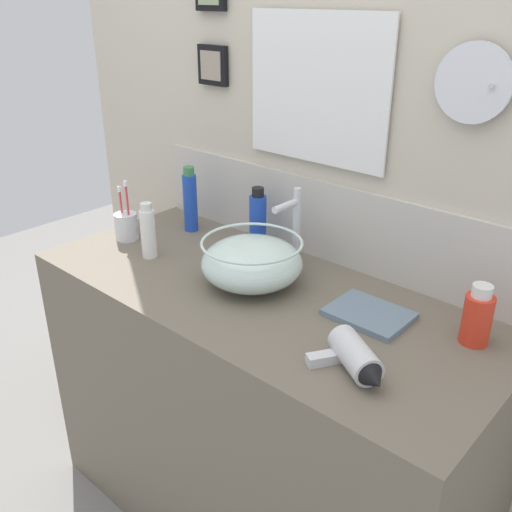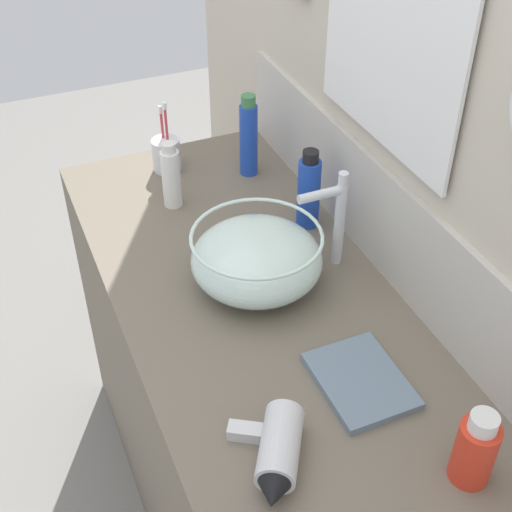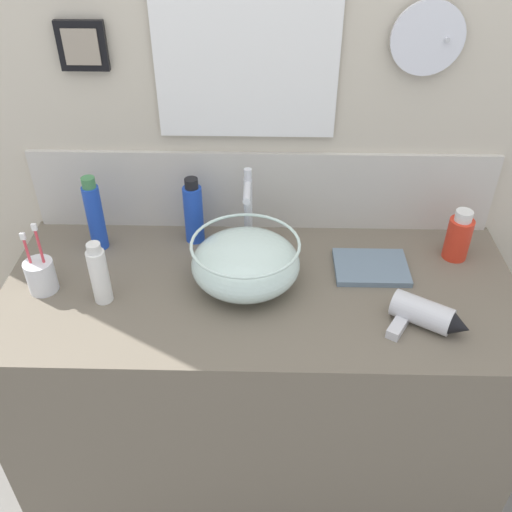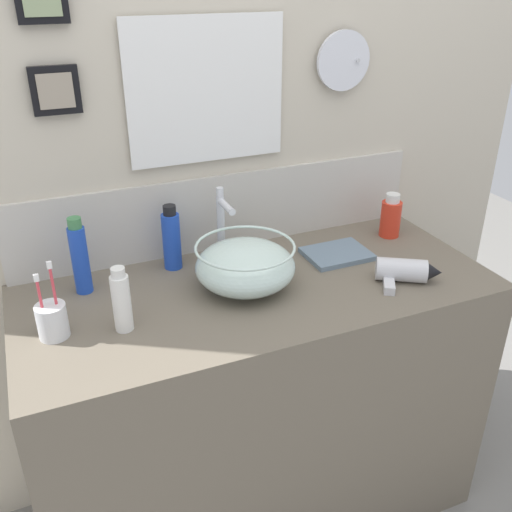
% 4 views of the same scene
% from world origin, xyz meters
% --- Properties ---
extents(vanity_counter, '(1.35, 0.59, 0.88)m').
position_xyz_m(vanity_counter, '(0.00, 0.00, 0.44)').
color(vanity_counter, '#6B6051').
rests_on(vanity_counter, ground).
extents(back_panel, '(2.24, 0.09, 2.46)m').
position_xyz_m(back_panel, '(-0.00, 0.32, 1.23)').
color(back_panel, beige).
rests_on(back_panel, ground).
extents(glass_bowl_sink, '(0.28, 0.28, 0.13)m').
position_xyz_m(glass_bowl_sink, '(-0.04, 0.01, 0.94)').
color(glass_bowl_sink, silver).
rests_on(glass_bowl_sink, vanity_counter).
extents(faucet, '(0.02, 0.11, 0.23)m').
position_xyz_m(faucet, '(-0.04, 0.20, 1.01)').
color(faucet, silver).
rests_on(faucet, vanity_counter).
extents(hair_drier, '(0.21, 0.15, 0.07)m').
position_xyz_m(hair_drier, '(0.40, -0.14, 0.91)').
color(hair_drier, silver).
rests_on(hair_drier, vanity_counter).
extents(toothbrush_cup, '(0.07, 0.07, 0.20)m').
position_xyz_m(toothbrush_cup, '(-0.56, -0.02, 0.92)').
color(toothbrush_cup, silver).
rests_on(toothbrush_cup, vanity_counter).
extents(shampoo_bottle, '(0.05, 0.05, 0.17)m').
position_xyz_m(shampoo_bottle, '(-0.40, -0.06, 0.96)').
color(shampoo_bottle, white).
rests_on(shampoo_bottle, vanity_counter).
extents(spray_bottle, '(0.05, 0.05, 0.20)m').
position_xyz_m(spray_bottle, '(-0.19, 0.21, 0.97)').
color(spray_bottle, blue).
rests_on(spray_bottle, vanity_counter).
extents(lotion_bottle, '(0.07, 0.07, 0.15)m').
position_xyz_m(lotion_bottle, '(0.54, 0.15, 0.94)').
color(lotion_bottle, red).
rests_on(lotion_bottle, vanity_counter).
extents(soap_dispenser, '(0.05, 0.05, 0.22)m').
position_xyz_m(soap_dispenser, '(-0.46, 0.17, 0.98)').
color(soap_dispenser, blue).
rests_on(soap_dispenser, vanity_counter).
extents(hand_towel, '(0.20, 0.15, 0.02)m').
position_xyz_m(hand_towel, '(0.30, 0.08, 0.88)').
color(hand_towel, slate).
rests_on(hand_towel, vanity_counter).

